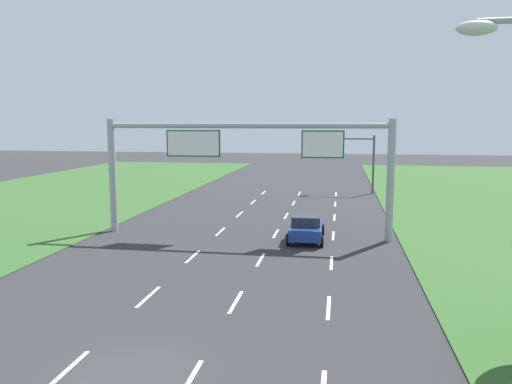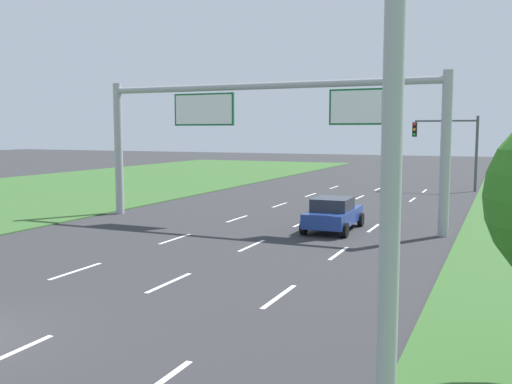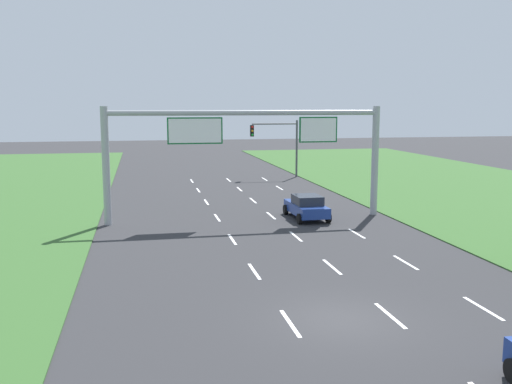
{
  "view_description": "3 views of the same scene",
  "coord_description": "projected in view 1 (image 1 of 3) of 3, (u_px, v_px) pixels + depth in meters",
  "views": [
    {
      "loc": [
        5.53,
        -11.83,
        6.75
      ],
      "look_at": [
        0.55,
        17.81,
        2.59
      ],
      "focal_mm": 35.0,
      "sensor_mm": 36.0,
      "label": 1
    },
    {
      "loc": [
        10.72,
        -8.06,
        4.46
      ],
      "look_at": [
        -0.32,
        17.13,
        1.53
      ],
      "focal_mm": 40.0,
      "sensor_mm": 36.0,
      "label": 2
    },
    {
      "loc": [
        -6.37,
        -17.19,
        7.06
      ],
      "look_at": [
        0.25,
        15.51,
        1.96
      ],
      "focal_mm": 40.0,
      "sensor_mm": 36.0,
      "label": 3
    }
  ],
  "objects": [
    {
      "name": "ground_plane",
      "position": [
        126.0,
        376.0,
        13.39
      ],
      "size": [
        200.0,
        200.0,
        0.0
      ],
      "primitive_type": "plane",
      "color": "#2D2D30"
    },
    {
      "name": "car_near_red",
      "position": [
        306.0,
        227.0,
        28.92
      ],
      "size": [
        2.11,
        4.25,
        1.5
      ],
      "rotation": [
        0.0,
        0.0,
        0.02
      ],
      "color": "navy",
      "rests_on": "ground_plane"
    },
    {
      "name": "lane_dashes_inner_right",
      "position": [
        250.0,
        278.0,
        21.89
      ],
      "size": [
        0.14,
        56.4,
        0.01
      ],
      "color": "white",
      "rests_on": "ground_plane"
    },
    {
      "name": "traffic_light_mast",
      "position": [
        353.0,
        153.0,
        48.01
      ],
      "size": [
        4.76,
        0.49,
        5.6
      ],
      "color": "#47494F",
      "rests_on": "ground_plane"
    },
    {
      "name": "lane_dashes_inner_left",
      "position": [
        173.0,
        274.0,
        22.47
      ],
      "size": [
        0.14,
        56.4,
        0.01
      ],
      "color": "white",
      "rests_on": "ground_plane"
    },
    {
      "name": "sign_gantry",
      "position": [
        245.0,
        155.0,
        29.44
      ],
      "size": [
        17.24,
        0.44,
        7.0
      ],
      "color": "#9EA0A5",
      "rests_on": "ground_plane"
    },
    {
      "name": "lane_dashes_slip",
      "position": [
        330.0,
        282.0,
        21.32
      ],
      "size": [
        0.14,
        56.4,
        0.01
      ],
      "color": "white",
      "rests_on": "ground_plane"
    }
  ]
}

